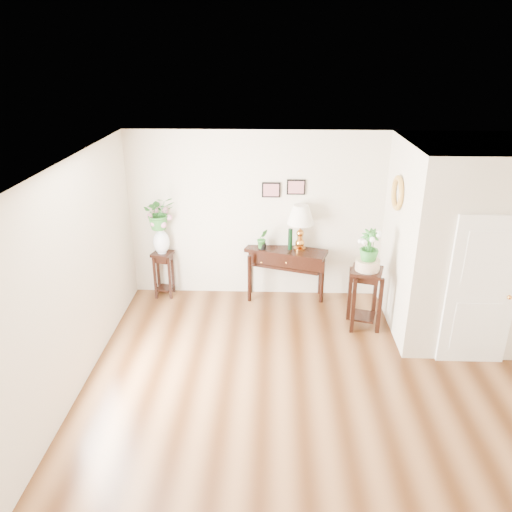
{
  "coord_description": "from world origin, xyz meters",
  "views": [
    {
      "loc": [
        -0.61,
        -5.08,
        3.99
      ],
      "look_at": [
        -0.84,
        1.3,
        1.29
      ],
      "focal_mm": 35.0,
      "sensor_mm": 36.0,
      "label": 1
    }
  ],
  "objects_px": {
    "table_lamp": "(300,229)",
    "plant_stand_b": "(364,298)",
    "plant_stand_a": "(164,274)",
    "console_table": "(286,273)"
  },
  "relations": [
    {
      "from": "plant_stand_b",
      "to": "plant_stand_a",
      "type": "bearing_deg",
      "value": 164.27
    },
    {
      "from": "console_table",
      "to": "plant_stand_a",
      "type": "height_order",
      "value": "console_table"
    },
    {
      "from": "table_lamp",
      "to": "plant_stand_b",
      "type": "height_order",
      "value": "table_lamp"
    },
    {
      "from": "table_lamp",
      "to": "plant_stand_b",
      "type": "distance_m",
      "value": 1.52
    },
    {
      "from": "plant_stand_b",
      "to": "console_table",
      "type": "bearing_deg",
      "value": 142.07
    },
    {
      "from": "table_lamp",
      "to": "plant_stand_b",
      "type": "bearing_deg",
      "value": -43.85
    },
    {
      "from": "console_table",
      "to": "table_lamp",
      "type": "height_order",
      "value": "table_lamp"
    },
    {
      "from": "plant_stand_a",
      "to": "plant_stand_b",
      "type": "bearing_deg",
      "value": -15.73
    },
    {
      "from": "console_table",
      "to": "plant_stand_a",
      "type": "relative_size",
      "value": 1.67
    },
    {
      "from": "console_table",
      "to": "plant_stand_b",
      "type": "height_order",
      "value": "plant_stand_b"
    }
  ]
}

